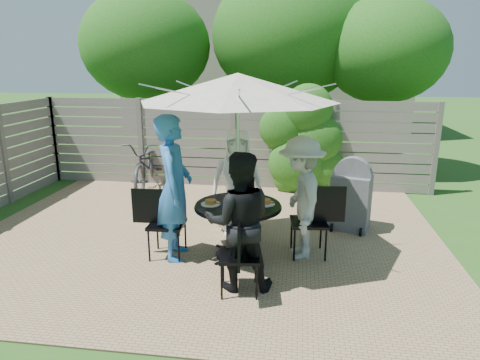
# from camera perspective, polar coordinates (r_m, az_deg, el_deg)

# --- Properties ---
(backyard_envelope) EXTENTS (60.00, 60.00, 5.00)m
(backyard_envelope) POSITION_cam_1_polar(r_m,az_deg,el_deg) (15.99, 3.60, 15.50)
(backyard_envelope) COLOR #2C5A1C
(backyard_envelope) RESTS_ON ground
(patio_table) EXTENTS (1.30, 1.30, 0.75)m
(patio_table) POSITION_cam_1_polar(r_m,az_deg,el_deg) (5.73, -0.27, -5.41)
(patio_table) COLOR black
(patio_table) RESTS_ON ground
(umbrella) EXTENTS (2.88, 2.88, 2.43)m
(umbrella) POSITION_cam_1_polar(r_m,az_deg,el_deg) (5.37, -0.29, 12.21)
(umbrella) COLOR silver
(umbrella) RESTS_ON ground
(chair_back) EXTENTS (0.50, 0.67, 0.89)m
(chair_back) POSITION_cam_1_polar(r_m,az_deg,el_deg) (6.72, -0.39, -4.51)
(chair_back) COLOR black
(chair_back) RESTS_ON ground
(person_back) EXTENTS (0.87, 0.64, 1.63)m
(person_back) POSITION_cam_1_polar(r_m,az_deg,el_deg) (6.43, -0.38, -0.34)
(person_back) COLOR white
(person_back) RESTS_ON ground
(chair_left) EXTENTS (0.70, 0.48, 0.96)m
(chair_left) POSITION_cam_1_polar(r_m,az_deg,el_deg) (5.89, -9.79, -7.50)
(chair_left) COLOR black
(chair_left) RESTS_ON ground
(person_left) EXTENTS (0.57, 0.77, 1.94)m
(person_left) POSITION_cam_1_polar(r_m,az_deg,el_deg) (5.64, -8.74, -1.13)
(person_left) COLOR #2A6CB8
(person_left) RESTS_ON ground
(chair_front) EXTENTS (0.50, 0.69, 0.92)m
(chair_front) POSITION_cam_1_polar(r_m,az_deg,el_deg) (4.95, -0.10, -11.99)
(chair_front) COLOR black
(chair_front) RESTS_ON ground
(person_front) EXTENTS (0.88, 0.73, 1.63)m
(person_front) POSITION_cam_1_polar(r_m,az_deg,el_deg) (4.85, -0.13, -5.63)
(person_front) COLOR black
(person_front) RESTS_ON ground
(chair_right) EXTENTS (0.74, 0.53, 0.99)m
(chair_right) POSITION_cam_1_polar(r_m,az_deg,el_deg) (5.90, 9.24, -7.30)
(chair_right) COLOR black
(chair_right) RESTS_ON ground
(person_right) EXTENTS (0.78, 1.15, 1.65)m
(person_right) POSITION_cam_1_polar(r_m,az_deg,el_deg) (5.70, 8.11, -2.42)
(person_right) COLOR #AAACA7
(person_right) RESTS_ON ground
(plate_back) EXTENTS (0.26, 0.26, 0.06)m
(plate_back) POSITION_cam_1_polar(r_m,az_deg,el_deg) (5.99, -0.32, -1.95)
(plate_back) COLOR white
(plate_back) RESTS_ON patio_table
(plate_left) EXTENTS (0.26, 0.26, 0.06)m
(plate_left) POSITION_cam_1_polar(r_m,az_deg,el_deg) (5.65, -3.92, -3.05)
(plate_left) COLOR white
(plate_left) RESTS_ON patio_table
(plate_front) EXTENTS (0.26, 0.26, 0.06)m
(plate_front) POSITION_cam_1_polar(r_m,az_deg,el_deg) (5.31, -0.21, -4.26)
(plate_front) COLOR white
(plate_front) RESTS_ON patio_table
(plate_right) EXTENTS (0.26, 0.26, 0.06)m
(plate_right) POSITION_cam_1_polar(r_m,az_deg,el_deg) (5.66, 3.38, -3.01)
(plate_right) COLOR white
(plate_right) RESTS_ON patio_table
(glass_back) EXTENTS (0.07, 0.07, 0.14)m
(glass_back) POSITION_cam_1_polar(r_m,az_deg,el_deg) (5.88, -1.33, -1.82)
(glass_back) COLOR silver
(glass_back) RESTS_ON patio_table
(glass_front) EXTENTS (0.07, 0.07, 0.14)m
(glass_front) POSITION_cam_1_polar(r_m,az_deg,el_deg) (5.39, 0.89, -3.44)
(glass_front) COLOR silver
(glass_front) RESTS_ON patio_table
(glass_right) EXTENTS (0.07, 0.07, 0.14)m
(glass_right) POSITION_cam_1_polar(r_m,az_deg,el_deg) (5.74, 2.31, -2.26)
(glass_right) COLOR silver
(glass_right) RESTS_ON patio_table
(syrup_jug) EXTENTS (0.09, 0.09, 0.16)m
(syrup_jug) POSITION_cam_1_polar(r_m,az_deg,el_deg) (5.68, -0.88, -2.35)
(syrup_jug) COLOR #59280C
(syrup_jug) RESTS_ON patio_table
(coffee_cup) EXTENTS (0.08, 0.08, 0.12)m
(coffee_cup) POSITION_cam_1_polar(r_m,az_deg,el_deg) (5.85, 0.68, -2.02)
(coffee_cup) COLOR #C6B293
(coffee_cup) RESTS_ON patio_table
(bicycle) EXTENTS (0.94, 2.08, 1.05)m
(bicycle) POSITION_cam_1_polar(r_m,az_deg,el_deg) (9.03, -12.20, 2.04)
(bicycle) COLOR #333338
(bicycle) RESTS_ON ground
(bbq_grill) EXTENTS (0.68, 0.59, 1.17)m
(bbq_grill) POSITION_cam_1_polar(r_m,az_deg,el_deg) (6.87, 14.59, -2.24)
(bbq_grill) COLOR #5E5E63
(bbq_grill) RESTS_ON ground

